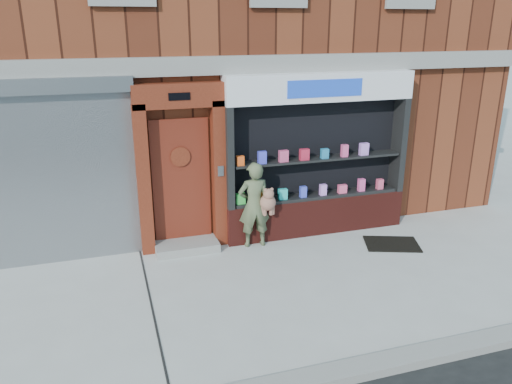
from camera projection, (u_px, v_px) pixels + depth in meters
name	position (u px, v px, depth m)	size (l,w,h in m)	color
ground	(256.00, 290.00, 7.50)	(80.00, 80.00, 0.00)	#9E9E99
curb	(314.00, 379.00, 5.54)	(60.00, 0.30, 0.12)	gray
building	(179.00, 14.00, 11.62)	(12.00, 8.16, 8.00)	#4D1F11
shutter_bay	(38.00, 163.00, 7.84)	(3.10, 0.30, 3.04)	gray
red_door_bay	(182.00, 169.00, 8.50)	(1.52, 0.58, 2.90)	#4F1A0D
pharmacy_bay	(317.00, 163.00, 9.19)	(3.50, 0.41, 3.00)	#531813
woman	(255.00, 205.00, 8.77)	(0.66, 0.41, 1.55)	#525D3D
doormat	(392.00, 244.00, 9.04)	(0.95, 0.66, 0.02)	black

